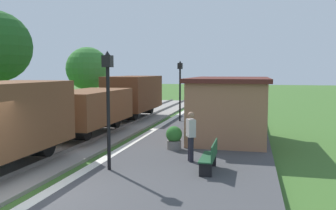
% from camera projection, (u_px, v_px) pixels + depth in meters
% --- Properties ---
extents(ground_plane, '(160.00, 160.00, 0.00)m').
position_uv_depth(ground_plane, '(26.00, 206.00, 8.70)').
color(ground_plane, '#3D6628').
extents(platform_edge_stripe, '(0.36, 60.00, 0.01)m').
position_uv_depth(platform_edge_stripe, '(39.00, 197.00, 8.58)').
color(platform_edge_stripe, silver).
rests_on(platform_edge_stripe, platform_slab).
extents(freight_train, '(2.50, 19.40, 2.72)m').
position_uv_depth(freight_train, '(90.00, 106.00, 17.31)').
color(freight_train, brown).
rests_on(freight_train, rail_near).
extents(station_hut, '(3.50, 5.80, 2.78)m').
position_uv_depth(station_hut, '(229.00, 107.00, 16.18)').
color(station_hut, '#9E6B4C').
rests_on(station_hut, platform_slab).
extents(bench_near_hut, '(0.42, 1.50, 0.91)m').
position_uv_depth(bench_near_hut, '(210.00, 156.00, 10.76)').
color(bench_near_hut, '#1E4C2D').
rests_on(bench_near_hut, platform_slab).
extents(person_waiting, '(0.39, 0.45, 1.71)m').
position_uv_depth(person_waiting, '(191.00, 135.00, 11.89)').
color(person_waiting, black).
rests_on(person_waiting, platform_slab).
extents(potted_planter, '(0.64, 0.64, 0.92)m').
position_uv_depth(potted_planter, '(174.00, 137.00, 13.84)').
color(potted_planter, slate).
rests_on(potted_planter, platform_slab).
extents(lamp_post_near, '(0.28, 0.28, 3.70)m').
position_uv_depth(lamp_post_near, '(108.00, 88.00, 10.75)').
color(lamp_post_near, black).
rests_on(lamp_post_near, platform_slab).
extents(lamp_post_far, '(0.28, 0.28, 3.70)m').
position_uv_depth(lamp_post_far, '(180.00, 80.00, 21.38)').
color(lamp_post_far, black).
rests_on(lamp_post_far, platform_slab).
extents(tree_field_left, '(3.29, 3.29, 5.17)m').
position_uv_depth(tree_field_left, '(88.00, 69.00, 26.97)').
color(tree_field_left, '#4C3823').
rests_on(tree_field_left, ground).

